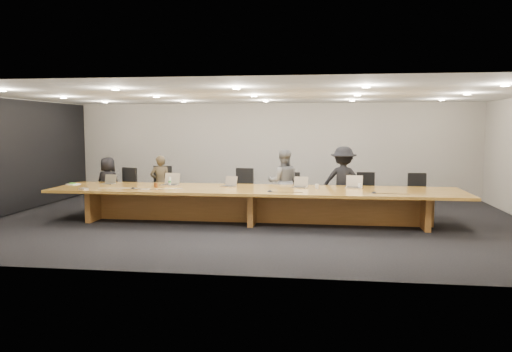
{
  "coord_description": "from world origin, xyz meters",
  "views": [
    {
      "loc": [
        1.52,
        -10.8,
        2.11
      ],
      "look_at": [
        0.0,
        0.3,
        1.0
      ],
      "focal_mm": 35.0,
      "sensor_mm": 36.0,
      "label": 1
    }
  ],
  "objects_px": {
    "person_d": "(343,181)",
    "conference_table": "(254,199)",
    "chair_mid_left": "(242,190)",
    "av_box": "(84,189)",
    "chair_right": "(366,193)",
    "amber_mug": "(156,185)",
    "laptop_a": "(108,179)",
    "mic_center": "(270,191)",
    "laptop_b": "(170,179)",
    "person_b": "(160,183)",
    "mic_right": "(374,192)",
    "chair_far_right": "(419,195)",
    "chair_left": "(160,188)",
    "laptop_d": "(300,182)",
    "person_c": "(283,182)",
    "person_a": "(108,184)",
    "mic_left": "(133,188)",
    "laptop_c": "(228,181)",
    "paper_cup_near": "(317,186)",
    "chair_mid_right": "(289,192)",
    "water_bottle": "(170,182)",
    "chair_far_left": "(124,189)",
    "laptop_e": "(354,182)",
    "paper_cup_far": "(360,186)"
  },
  "relations": [
    {
      "from": "person_d",
      "to": "conference_table",
      "type": "bearing_deg",
      "value": 37.95
    },
    {
      "from": "chair_mid_left",
      "to": "av_box",
      "type": "distance_m",
      "value": 3.74
    },
    {
      "from": "chair_right",
      "to": "amber_mug",
      "type": "relative_size",
      "value": 10.49
    },
    {
      "from": "laptop_a",
      "to": "mic_center",
      "type": "bearing_deg",
      "value": -4.5
    },
    {
      "from": "laptop_b",
      "to": "mic_center",
      "type": "xyz_separation_m",
      "value": [
        2.43,
        -0.84,
        -0.13
      ]
    },
    {
      "from": "person_b",
      "to": "mic_center",
      "type": "height_order",
      "value": "person_b"
    },
    {
      "from": "mic_right",
      "to": "chair_far_right",
      "type": "bearing_deg",
      "value": 54.34
    },
    {
      "from": "chair_left",
      "to": "amber_mug",
      "type": "height_order",
      "value": "chair_left"
    },
    {
      "from": "laptop_d",
      "to": "mic_right",
      "type": "bearing_deg",
      "value": -13.14
    },
    {
      "from": "person_c",
      "to": "av_box",
      "type": "relative_size",
      "value": 8.71
    },
    {
      "from": "chair_right",
      "to": "person_a",
      "type": "distance_m",
      "value": 6.44
    },
    {
      "from": "laptop_d",
      "to": "mic_left",
      "type": "distance_m",
      "value": 3.68
    },
    {
      "from": "chair_far_right",
      "to": "laptop_c",
      "type": "xyz_separation_m",
      "value": [
        -4.37,
        -0.95,
        0.36
      ]
    },
    {
      "from": "paper_cup_near",
      "to": "mic_left",
      "type": "height_order",
      "value": "paper_cup_near"
    },
    {
      "from": "laptop_c",
      "to": "mic_right",
      "type": "bearing_deg",
      "value": 11.36
    },
    {
      "from": "mic_center",
      "to": "laptop_b",
      "type": "bearing_deg",
      "value": 161.0
    },
    {
      "from": "person_c",
      "to": "laptop_c",
      "type": "distance_m",
      "value": 1.46
    },
    {
      "from": "person_d",
      "to": "chair_mid_right",
      "type": "bearing_deg",
      "value": 1.77
    },
    {
      "from": "amber_mug",
      "to": "paper_cup_near",
      "type": "distance_m",
      "value": 3.61
    },
    {
      "from": "person_c",
      "to": "water_bottle",
      "type": "bearing_deg",
      "value": 11.86
    },
    {
      "from": "chair_left",
      "to": "mic_center",
      "type": "height_order",
      "value": "chair_left"
    },
    {
      "from": "chair_far_right",
      "to": "laptop_c",
      "type": "distance_m",
      "value": 4.49
    },
    {
      "from": "chair_right",
      "to": "laptop_d",
      "type": "bearing_deg",
      "value": -145.02
    },
    {
      "from": "chair_far_left",
      "to": "water_bottle",
      "type": "bearing_deg",
      "value": -12.42
    },
    {
      "from": "laptop_e",
      "to": "mic_left",
      "type": "relative_size",
      "value": 2.78
    },
    {
      "from": "paper_cup_far",
      "to": "mic_center",
      "type": "height_order",
      "value": "paper_cup_far"
    },
    {
      "from": "chair_mid_left",
      "to": "person_c",
      "type": "relative_size",
      "value": 0.7
    },
    {
      "from": "laptop_d",
      "to": "laptop_e",
      "type": "xyz_separation_m",
      "value": [
        1.2,
        0.11,
        0.02
      ]
    },
    {
      "from": "chair_mid_left",
      "to": "laptop_e",
      "type": "bearing_deg",
      "value": -7.53
    },
    {
      "from": "person_b",
      "to": "person_c",
      "type": "distance_m",
      "value": 3.11
    },
    {
      "from": "water_bottle",
      "to": "paper_cup_far",
      "type": "height_order",
      "value": "water_bottle"
    },
    {
      "from": "laptop_b",
      "to": "mic_left",
      "type": "xyz_separation_m",
      "value": [
        -0.6,
        -0.74,
        -0.13
      ]
    },
    {
      "from": "chair_left",
      "to": "mic_left",
      "type": "distance_m",
      "value": 1.66
    },
    {
      "from": "chair_right",
      "to": "person_a",
      "type": "height_order",
      "value": "person_a"
    },
    {
      "from": "laptop_b",
      "to": "amber_mug",
      "type": "relative_size",
      "value": 3.78
    },
    {
      "from": "laptop_c",
      "to": "mic_left",
      "type": "relative_size",
      "value": 2.37
    },
    {
      "from": "paper_cup_near",
      "to": "mic_center",
      "type": "xyz_separation_m",
      "value": [
        -0.97,
        -0.64,
        -0.04
      ]
    },
    {
      "from": "water_bottle",
      "to": "mic_right",
      "type": "bearing_deg",
      "value": -8.38
    },
    {
      "from": "conference_table",
      "to": "mic_center",
      "type": "distance_m",
      "value": 0.67
    },
    {
      "from": "laptop_e",
      "to": "paper_cup_far",
      "type": "height_order",
      "value": "laptop_e"
    },
    {
      "from": "chair_far_right",
      "to": "paper_cup_far",
      "type": "relative_size",
      "value": 10.06
    },
    {
      "from": "person_a",
      "to": "laptop_a",
      "type": "height_order",
      "value": "person_a"
    },
    {
      "from": "chair_mid_left",
      "to": "chair_far_right",
      "type": "xyz_separation_m",
      "value": [
        4.25,
        -0.1,
        -0.03
      ]
    },
    {
      "from": "laptop_a",
      "to": "paper_cup_near",
      "type": "distance_m",
      "value": 4.94
    },
    {
      "from": "chair_mid_left",
      "to": "paper_cup_far",
      "type": "xyz_separation_m",
      "value": [
        2.82,
        -0.97,
        0.25
      ]
    },
    {
      "from": "chair_left",
      "to": "chair_mid_left",
      "type": "distance_m",
      "value": 2.08
    },
    {
      "from": "amber_mug",
      "to": "av_box",
      "type": "height_order",
      "value": "amber_mug"
    },
    {
      "from": "laptop_b",
      "to": "paper_cup_far",
      "type": "bearing_deg",
      "value": 7.42
    },
    {
      "from": "chair_far_left",
      "to": "chair_right",
      "type": "bearing_deg",
      "value": 21.03
    },
    {
      "from": "mic_center",
      "to": "chair_far_right",
      "type": "bearing_deg",
      "value": 27.35
    }
  ]
}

